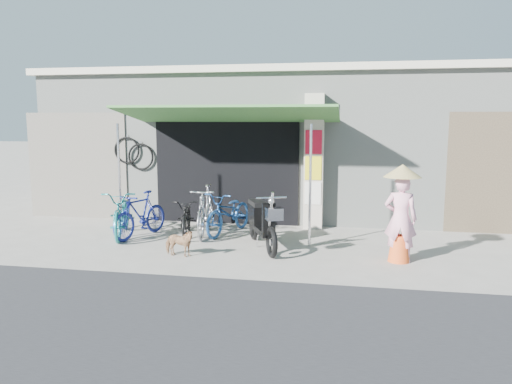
% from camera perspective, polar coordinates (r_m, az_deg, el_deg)
% --- Properties ---
extents(ground, '(80.00, 80.00, 0.00)m').
position_cam_1_polar(ground, '(9.19, 0.09, -7.11)').
color(ground, gray).
rests_on(ground, ground).
extents(road_strip, '(80.00, 6.00, 0.01)m').
position_cam_1_polar(road_strip, '(5.13, -9.62, -20.30)').
color(road_strip, '#303032').
rests_on(road_strip, ground).
extents(bicycle_shop, '(12.30, 5.30, 3.66)m').
position_cam_1_polar(bicycle_shop, '(13.91, 3.88, 5.81)').
color(bicycle_shop, '#9EA49C').
rests_on(bicycle_shop, ground).
extents(shop_pillar, '(0.42, 0.44, 3.00)m').
position_cam_1_polar(shop_pillar, '(11.22, 6.64, 3.44)').
color(shop_pillar, '#BCB1A0').
rests_on(shop_pillar, ground).
extents(awning, '(4.60, 1.88, 2.72)m').
position_cam_1_polar(awning, '(10.64, -3.15, 8.69)').
color(awning, '#34692F').
rests_on(awning, ground).
extents(neighbour_right, '(2.60, 0.06, 2.60)m').
position_cam_1_polar(neighbour_right, '(11.86, 27.11, 1.87)').
color(neighbour_right, brown).
rests_on(neighbour_right, ground).
extents(neighbour_left, '(2.60, 0.06, 2.60)m').
position_cam_1_polar(neighbour_left, '(13.14, -19.74, 2.85)').
color(neighbour_left, '#6B665B').
rests_on(neighbour_left, ground).
extents(bike_teal, '(1.22, 2.00, 0.99)m').
position_cam_1_polar(bike_teal, '(10.84, -15.03, -2.32)').
color(bike_teal, '#197274').
rests_on(bike_teal, ground).
extents(bike_blue, '(0.91, 1.65, 0.95)m').
position_cam_1_polar(bike_blue, '(10.66, -13.09, -2.54)').
color(bike_blue, navy).
rests_on(bike_blue, ground).
extents(bike_black, '(0.87, 1.61, 0.80)m').
position_cam_1_polar(bike_black, '(10.65, -7.90, -2.82)').
color(bike_black, black).
rests_on(bike_black, ground).
extents(bike_silver, '(0.67, 1.80, 1.06)m').
position_cam_1_polar(bike_silver, '(10.61, -5.78, -2.12)').
color(bike_silver, silver).
rests_on(bike_silver, ground).
extents(bike_navy, '(1.09, 1.87, 0.93)m').
position_cam_1_polar(bike_navy, '(10.71, -3.07, -2.35)').
color(bike_navy, navy).
rests_on(bike_navy, ground).
extents(street_dog, '(0.61, 0.33, 0.50)m').
position_cam_1_polar(street_dog, '(9.09, -8.81, -5.78)').
color(street_dog, tan).
rests_on(street_dog, ground).
extents(moped, '(0.96, 1.83, 1.10)m').
position_cam_1_polar(moped, '(9.54, 0.64, -3.46)').
color(moped, black).
rests_on(moped, ground).
extents(nun, '(0.64, 0.64, 1.69)m').
position_cam_1_polar(nun, '(8.89, 16.22, -2.40)').
color(nun, '#EC9FB6').
rests_on(nun, ground).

